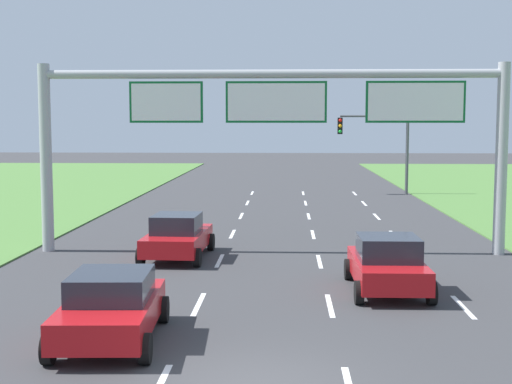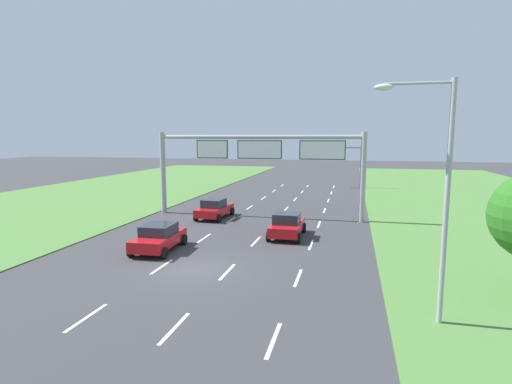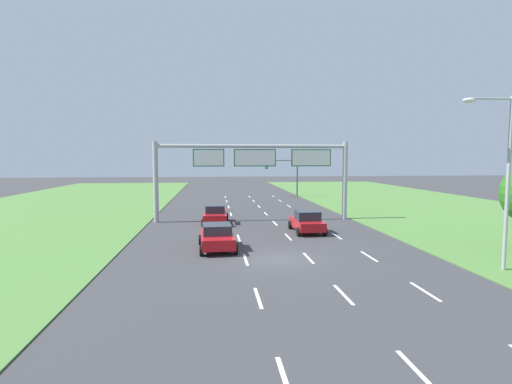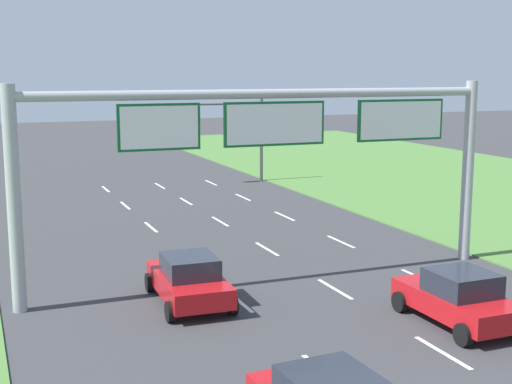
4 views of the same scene
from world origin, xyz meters
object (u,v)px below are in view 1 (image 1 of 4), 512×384
(car_lead_silver, at_px, (387,264))
(traffic_light_mast, at_px, (378,137))
(car_mid_lane, at_px, (111,307))
(sign_gantry, at_px, (278,119))
(car_near_red, at_px, (177,236))

(car_lead_silver, bearing_deg, traffic_light_mast, 82.89)
(car_mid_lane, distance_m, sign_gantry, 12.26)
(car_lead_silver, height_order, sign_gantry, sign_gantry)
(sign_gantry, bearing_deg, car_lead_silver, -61.94)
(car_mid_lane, bearing_deg, traffic_light_mast, 70.15)
(traffic_light_mast, bearing_deg, car_mid_lane, -107.01)
(car_mid_lane, distance_m, traffic_light_mast, 34.38)
(car_mid_lane, height_order, sign_gantry, sign_gantry)
(car_mid_lane, height_order, traffic_light_mast, traffic_light_mast)
(sign_gantry, bearing_deg, car_near_red, -161.19)
(car_near_red, xyz_separation_m, sign_gantry, (3.58, 1.22, 4.19))
(sign_gantry, bearing_deg, car_mid_lane, -108.02)
(car_lead_silver, height_order, traffic_light_mast, traffic_light_mast)
(car_near_red, bearing_deg, car_lead_silver, -32.88)
(traffic_light_mast, bearing_deg, car_near_red, -113.55)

